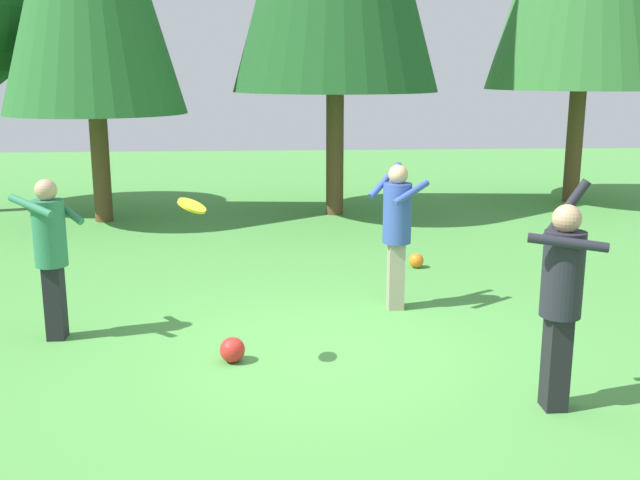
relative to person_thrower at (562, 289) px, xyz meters
name	(u,v)px	position (x,y,z in m)	size (l,w,h in m)	color
ground_plane	(325,352)	(-1.87, 1.42, -1.07)	(40.00, 40.00, 0.00)	#4C9342
person_thrower	(562,289)	(0.00, 0.00, 0.00)	(0.62, 0.61, 1.97)	black
person_catcher	(50,245)	(-4.73, 2.03, -0.03)	(0.76, 0.73, 1.74)	black
person_bystander	(397,224)	(-0.90, 2.81, -0.01)	(0.75, 0.74, 1.77)	gray
frisbee	(192,206)	(-3.12, 0.95, 0.57)	(0.33, 0.34, 0.14)	yellow
ball_orange	(416,261)	(-0.26, 4.68, -0.96)	(0.22, 0.22, 0.22)	orange
ball_red	(232,350)	(-2.80, 1.23, -0.94)	(0.25, 0.25, 0.25)	red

